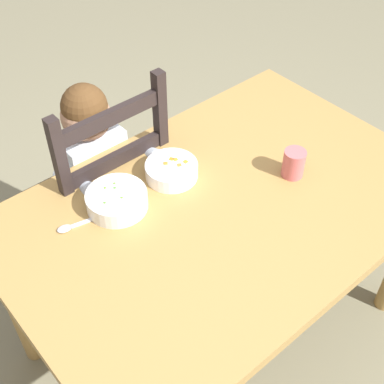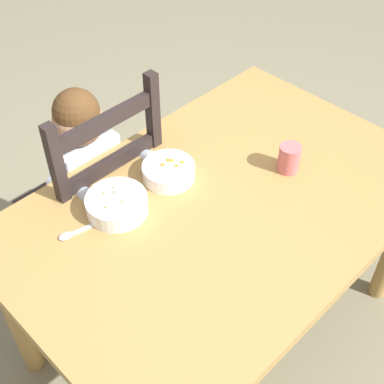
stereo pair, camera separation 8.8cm
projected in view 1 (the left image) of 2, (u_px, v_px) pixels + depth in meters
ground_plane at (216, 327)px, 2.12m from camera, size 8.00×8.00×0.00m
dining_table at (222, 224)px, 1.69m from camera, size 1.36×0.90×0.71m
dining_chair at (103, 198)px, 2.00m from camera, size 0.42×0.42×0.99m
child_figure at (98, 166)px, 1.89m from camera, size 0.32×0.31×0.94m
bowl_of_peas at (117, 200)px, 1.59m from camera, size 0.19×0.19×0.06m
bowl_of_carrots at (172, 170)px, 1.69m from camera, size 0.17×0.17×0.05m
spoon at (71, 226)px, 1.55m from camera, size 0.14×0.05×0.01m
drinking_cup at (294, 163)px, 1.69m from camera, size 0.07×0.07×0.09m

